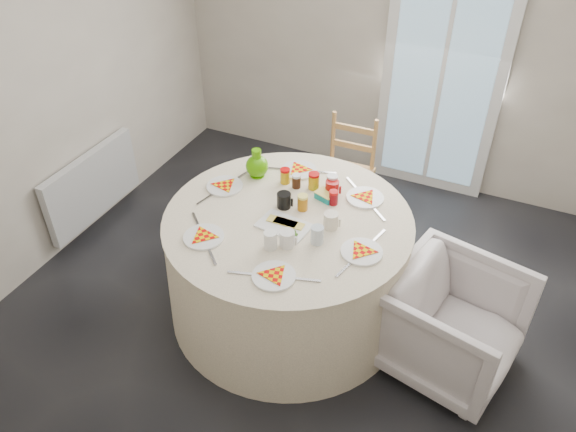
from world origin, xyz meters
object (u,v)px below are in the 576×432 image
at_px(wooden_chair, 345,172).
at_px(green_pitcher, 257,166).
at_px(radiator, 93,185).
at_px(table, 288,266).
at_px(armchair, 453,319).

relative_size(wooden_chair, green_pitcher, 4.47).
bearing_deg(radiator, wooden_chair, 26.36).
distance_m(radiator, green_pitcher, 1.53).
xyz_separation_m(table, green_pitcher, (-0.40, 0.35, 0.49)).
relative_size(wooden_chair, armchair, 1.17).
distance_m(table, green_pitcher, 0.72).
bearing_deg(radiator, table, -6.34).
bearing_deg(table, armchair, -1.50).
bearing_deg(wooden_chair, table, -91.19).
bearing_deg(table, radiator, 173.66).
height_order(radiator, wooden_chair, wooden_chair).
xyz_separation_m(table, wooden_chair, (-0.00, 1.11, 0.09)).
height_order(radiator, green_pitcher, green_pitcher).
bearing_deg(green_pitcher, table, -60.10).
relative_size(table, armchair, 2.11).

